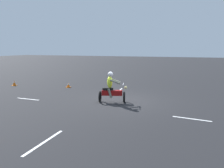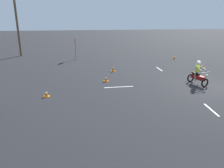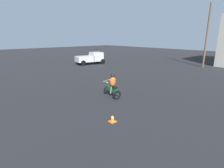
% 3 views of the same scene
% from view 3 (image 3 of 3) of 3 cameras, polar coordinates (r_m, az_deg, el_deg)
% --- Properties ---
extents(motorcycle_rider_background, '(1.55, 0.88, 1.66)m').
position_cam_3_polar(motorcycle_rider_background, '(11.96, 0.09, -0.84)').
color(motorcycle_rider_background, black).
rests_on(motorcycle_rider_background, ground).
extents(pickup_truck, '(2.71, 4.43, 1.73)m').
position_cam_3_polar(pickup_truck, '(26.68, -6.93, 8.46)').
color(pickup_truck, black).
rests_on(pickup_truck, ground).
extents(traffic_cone_mid_center, '(0.32, 0.32, 0.35)m').
position_cam_3_polar(traffic_cone_mid_center, '(8.69, 0.16, -11.23)').
color(traffic_cone_mid_center, orange).
rests_on(traffic_cone_mid_center, ground).
extents(utility_pole_far, '(0.24, 0.24, 8.11)m').
position_cam_3_polar(utility_pole_far, '(26.46, 28.57, 13.51)').
color(utility_pole_far, brown).
rests_on(utility_pole_far, ground).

